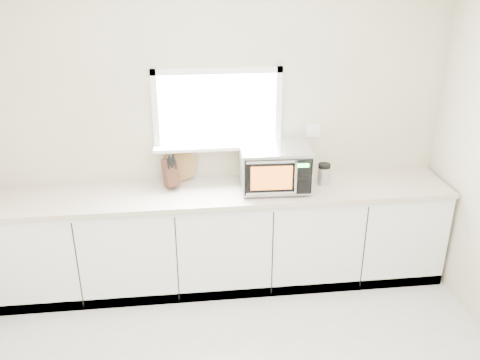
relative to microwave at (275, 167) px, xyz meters
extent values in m
cube|color=beige|center=(-0.45, 0.32, 0.24)|extent=(4.00, 0.02, 2.70)
cube|color=white|center=(-0.45, 0.30, 0.44)|extent=(1.00, 0.02, 0.60)
cube|color=white|center=(-0.45, 0.24, 0.12)|extent=(1.12, 0.16, 0.03)
cube|color=white|center=(-0.45, 0.29, 0.76)|extent=(1.10, 0.04, 0.05)
cube|color=white|center=(-0.45, 0.29, 0.11)|extent=(1.10, 0.04, 0.05)
cube|color=white|center=(-0.98, 0.29, 0.44)|extent=(0.05, 0.04, 0.70)
cube|color=white|center=(0.07, 0.29, 0.44)|extent=(0.05, 0.04, 0.70)
cube|color=white|center=(0.40, 0.31, 0.21)|extent=(0.12, 0.01, 0.12)
cube|color=white|center=(-0.45, 0.02, -0.67)|extent=(3.92, 0.60, 0.88)
cube|color=beige|center=(-0.45, 0.01, -0.21)|extent=(3.92, 0.64, 0.04)
cylinder|color=black|center=(-0.25, -0.16, -0.18)|extent=(0.03, 0.03, 0.02)
cylinder|color=black|center=(-0.23, 0.19, -0.18)|extent=(0.03, 0.03, 0.02)
cylinder|color=black|center=(0.23, -0.17, -0.18)|extent=(0.03, 0.03, 0.02)
cylinder|color=black|center=(0.25, 0.17, -0.18)|extent=(0.03, 0.03, 0.02)
cube|color=#ACAFB4|center=(0.00, 0.01, 0.00)|extent=(0.59, 0.45, 0.34)
cube|color=black|center=(-0.01, -0.22, 0.00)|extent=(0.55, 0.03, 0.30)
cube|color=orange|center=(-0.07, -0.22, 0.00)|extent=(0.34, 0.02, 0.21)
cylinder|color=silver|center=(0.13, -0.25, 0.00)|extent=(0.02, 0.02, 0.27)
cube|color=black|center=(0.19, -0.23, 0.00)|extent=(0.14, 0.01, 0.29)
cube|color=#19FF33|center=(0.19, -0.23, 0.10)|extent=(0.10, 0.01, 0.03)
cube|color=silver|center=(0.00, 0.01, 0.17)|extent=(0.59, 0.45, 0.01)
cube|color=#412017|center=(-0.88, 0.13, -0.06)|extent=(0.16, 0.24, 0.26)
cube|color=black|center=(-0.89, 0.07, 0.04)|extent=(0.03, 0.05, 0.09)
cube|color=black|center=(-0.86, 0.08, 0.05)|extent=(0.03, 0.05, 0.09)
cube|color=black|center=(-0.83, 0.09, 0.03)|extent=(0.03, 0.05, 0.09)
cube|color=black|center=(-0.88, 0.07, 0.07)|extent=(0.03, 0.05, 0.09)
cube|color=black|center=(-0.84, 0.08, 0.07)|extent=(0.03, 0.05, 0.09)
cylinder|color=olive|center=(-0.80, 0.26, -0.04)|extent=(0.30, 0.07, 0.30)
cylinder|color=#ACAFB4|center=(0.44, 0.03, -0.12)|extent=(0.13, 0.13, 0.15)
cylinder|color=black|center=(0.44, 0.03, -0.02)|extent=(0.12, 0.12, 0.04)
camera|label=1|loc=(-0.75, -3.90, 1.61)|focal=38.00mm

